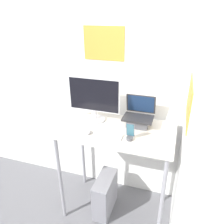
{
  "coord_description": "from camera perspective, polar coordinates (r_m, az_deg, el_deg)",
  "views": [
    {
      "loc": [
        0.52,
        -1.45,
        2.11
      ],
      "look_at": [
        -0.04,
        0.32,
        1.24
      ],
      "focal_mm": 35.0,
      "sensor_mm": 36.0,
      "label": 1
    }
  ],
  "objects": [
    {
      "name": "keyboard",
      "position": [
        2.01,
        -0.88,
        -6.23
      ],
      "size": [
        0.25,
        0.13,
        0.02
      ],
      "color": "white",
      "rests_on": "desk"
    },
    {
      "name": "wall_back",
      "position": [
        2.39,
        3.98,
        5.22
      ],
      "size": [
        6.0,
        0.06,
        2.6
      ],
      "color": "white",
      "rests_on": "ground_plane"
    },
    {
      "name": "monitor",
      "position": [
        2.21,
        -4.72,
        2.98
      ],
      "size": [
        0.54,
        0.22,
        0.46
      ],
      "color": "silver",
      "rests_on": "desk"
    },
    {
      "name": "desk",
      "position": [
        2.21,
        1.07,
        -8.04
      ],
      "size": [
        1.13,
        0.65,
        1.06
      ],
      "color": "beige",
      "rests_on": "ground_plane"
    },
    {
      "name": "mouse",
      "position": [
        2.06,
        -6.03,
        -5.34
      ],
      "size": [
        0.04,
        0.07,
        0.03
      ],
      "color": "#99999E",
      "rests_on": "desk"
    },
    {
      "name": "laptop",
      "position": [
        2.18,
        6.9,
        -1.61
      ],
      "size": [
        0.29,
        0.24,
        0.29
      ],
      "color": "#4C4C51",
      "rests_on": "desk"
    },
    {
      "name": "cell_phone",
      "position": [
        1.95,
        4.72,
        -5.86
      ],
      "size": [
        0.07,
        0.06,
        0.17
      ],
      "color": "#4C4C51",
      "rests_on": "desk"
    },
    {
      "name": "wall_side_right",
      "position": [
        1.67,
        19.73,
        -5.65
      ],
      "size": [
        0.06,
        6.0,
        2.6
      ],
      "color": "white",
      "rests_on": "ground_plane"
    },
    {
      "name": "computer_tower",
      "position": [
        2.63,
        -1.82,
        -20.68
      ],
      "size": [
        0.17,
        0.41,
        0.45
      ],
      "color": "gray",
      "rests_on": "ground_plane"
    }
  ]
}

